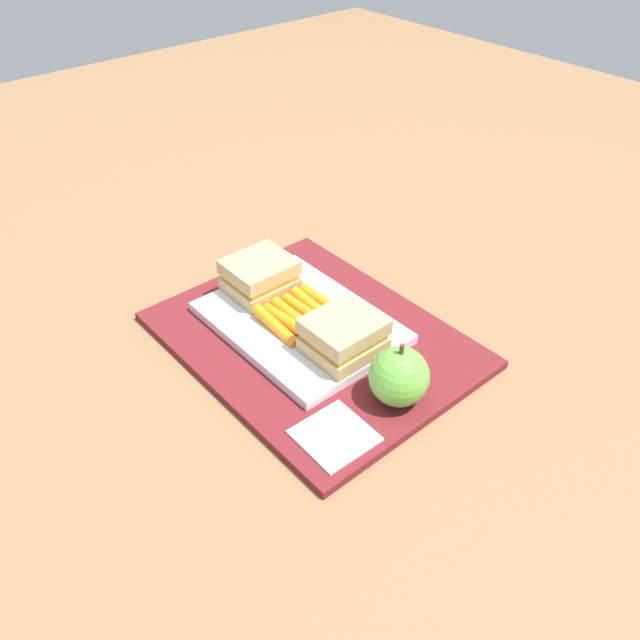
% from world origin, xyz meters
% --- Properties ---
extents(ground_plane, '(2.40, 2.40, 0.00)m').
position_xyz_m(ground_plane, '(0.00, 0.00, 0.00)').
color(ground_plane, olive).
extents(lunchbag_mat, '(0.36, 0.28, 0.01)m').
position_xyz_m(lunchbag_mat, '(0.00, 0.00, 0.01)').
color(lunchbag_mat, maroon).
rests_on(lunchbag_mat, ground_plane).
extents(food_tray, '(0.23, 0.17, 0.01)m').
position_xyz_m(food_tray, '(-0.03, 0.00, 0.02)').
color(food_tray, white).
rests_on(food_tray, lunchbag_mat).
extents(sandwich_half_left, '(0.07, 0.08, 0.04)m').
position_xyz_m(sandwich_half_left, '(-0.10, 0.00, 0.04)').
color(sandwich_half_left, tan).
rests_on(sandwich_half_left, food_tray).
extents(sandwich_half_right, '(0.07, 0.08, 0.04)m').
position_xyz_m(sandwich_half_right, '(0.05, 0.00, 0.04)').
color(sandwich_half_right, tan).
rests_on(sandwich_half_right, food_tray).
extents(carrot_sticks_bundle, '(0.08, 0.09, 0.02)m').
position_xyz_m(carrot_sticks_bundle, '(-0.03, 0.00, 0.03)').
color(carrot_sticks_bundle, orange).
rests_on(carrot_sticks_bundle, food_tray).
extents(apple, '(0.06, 0.06, 0.08)m').
position_xyz_m(apple, '(0.14, -0.00, 0.04)').
color(apple, '#66B742').
rests_on(apple, lunchbag_mat).
extents(paper_napkin, '(0.07, 0.07, 0.00)m').
position_xyz_m(paper_napkin, '(0.14, -0.09, 0.01)').
color(paper_napkin, white).
rests_on(paper_napkin, lunchbag_mat).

